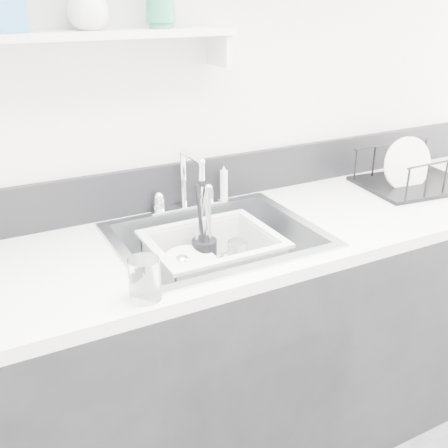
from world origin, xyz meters
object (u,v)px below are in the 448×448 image
sink (217,261)px  wash_tub (213,259)px  counter_run (217,354)px  dish_rack (417,168)px

sink → wash_tub: 0.02m
counter_run → dish_rack: dish_rack is taller
counter_run → sink: sink is taller
wash_tub → dish_rack: size_ratio=0.95×
sink → dish_rack: 0.94m
wash_tub → dish_rack: dish_rack is taller
wash_tub → dish_rack: (0.93, 0.05, 0.16)m
dish_rack → counter_run: bearing=-170.0°
wash_tub → dish_rack: 0.95m
counter_run → sink: bearing=0.0°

